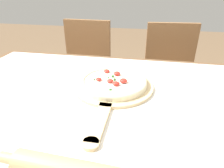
{
  "coord_description": "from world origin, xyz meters",
  "views": [
    {
      "loc": [
        0.16,
        -0.61,
        1.18
      ],
      "look_at": [
        0.03,
        0.09,
        0.81
      ],
      "focal_mm": 32.0,
      "sensor_mm": 36.0,
      "label": 1
    }
  ],
  "objects_px": {
    "chair_left": "(86,69)",
    "chair_right": "(169,75)",
    "pizza_peel": "(112,89)",
    "pizza": "(113,82)"
  },
  "relations": [
    {
      "from": "pizza_peel",
      "to": "pizza",
      "type": "relative_size",
      "value": 1.92
    },
    {
      "from": "pizza_peel",
      "to": "pizza",
      "type": "bearing_deg",
      "value": 89.95
    },
    {
      "from": "chair_right",
      "to": "chair_left",
      "type": "bearing_deg",
      "value": 174.91
    },
    {
      "from": "chair_left",
      "to": "chair_right",
      "type": "height_order",
      "value": "same"
    },
    {
      "from": "pizza",
      "to": "chair_right",
      "type": "height_order",
      "value": "chair_right"
    },
    {
      "from": "pizza",
      "to": "chair_left",
      "type": "bearing_deg",
      "value": 116.6
    },
    {
      "from": "chair_left",
      "to": "chair_right",
      "type": "relative_size",
      "value": 1.0
    },
    {
      "from": "pizza_peel",
      "to": "pizza",
      "type": "height_order",
      "value": "pizza"
    },
    {
      "from": "pizza_peel",
      "to": "pizza",
      "type": "xyz_separation_m",
      "value": [
        0.0,
        0.02,
        0.02
      ]
    },
    {
      "from": "pizza_peel",
      "to": "chair_left",
      "type": "height_order",
      "value": "chair_left"
    }
  ]
}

